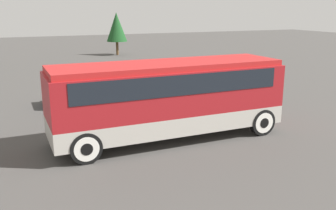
% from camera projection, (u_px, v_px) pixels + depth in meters
% --- Properties ---
extents(ground_plane, '(120.00, 120.00, 0.00)m').
position_uv_depth(ground_plane, '(168.00, 138.00, 14.83)').
color(ground_plane, '#423F3D').
extents(tour_bus, '(9.04, 2.67, 3.02)m').
position_uv_depth(tour_bus, '(170.00, 93.00, 14.42)').
color(tour_bus, '#B7B2A8').
rests_on(tour_bus, ground_plane).
extents(parked_car_near, '(4.76, 1.84, 1.53)m').
position_uv_depth(parked_car_near, '(171.00, 78.00, 23.52)').
color(parked_car_near, '#7A6B5B').
rests_on(parked_car_near, ground_plane).
extents(parked_car_mid, '(4.73, 1.93, 1.33)m').
position_uv_depth(parked_car_mid, '(91.00, 91.00, 20.30)').
color(parked_car_mid, navy).
rests_on(parked_car_mid, ground_plane).
extents(parked_car_far, '(4.63, 1.82, 1.44)m').
position_uv_depth(parked_car_far, '(142.00, 95.00, 19.03)').
color(parked_car_far, silver).
rests_on(parked_car_far, ground_plane).
extents(tree_center, '(2.23, 2.23, 4.58)m').
position_uv_depth(tree_center, '(117.00, 27.00, 40.63)').
color(tree_center, brown).
rests_on(tree_center, ground_plane).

